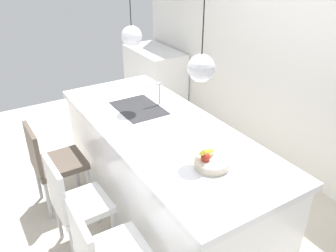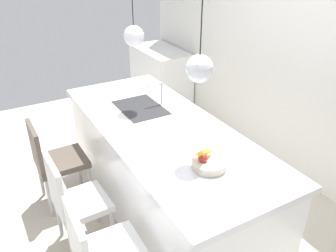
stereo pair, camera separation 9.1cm
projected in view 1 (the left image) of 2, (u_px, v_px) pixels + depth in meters
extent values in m
plane|color=beige|center=(163.00, 209.00, 3.49)|extent=(6.60, 6.60, 0.00)
cube|color=silver|center=(296.00, 59.00, 3.64)|extent=(6.00, 0.10, 2.60)
cube|color=white|center=(162.00, 173.00, 3.28)|extent=(2.48, 0.96, 0.89)
cube|color=white|center=(162.00, 129.00, 3.06)|extent=(2.54, 1.02, 0.06)
cube|color=#2D2D30|center=(139.00, 109.00, 3.38)|extent=(0.56, 0.40, 0.02)
cylinder|color=silver|center=(160.00, 93.00, 3.44)|extent=(0.02, 0.02, 0.22)
cylinder|color=silver|center=(153.00, 85.00, 3.36)|extent=(0.02, 0.16, 0.02)
cylinder|color=beige|center=(212.00, 163.00, 2.48)|extent=(0.26, 0.26, 0.06)
sphere|color=#B22D1E|center=(205.00, 157.00, 2.45)|extent=(0.07, 0.07, 0.07)
ellipsoid|color=yellow|center=(207.00, 152.00, 2.47)|extent=(0.09, 0.19, 0.09)
cube|color=white|center=(155.00, 76.00, 5.68)|extent=(1.10, 0.60, 0.89)
cube|color=brown|center=(60.00, 163.00, 3.38)|extent=(0.44, 0.47, 0.06)
cube|color=brown|center=(33.00, 149.00, 3.17)|extent=(0.41, 0.05, 0.41)
cylinder|color=#B2B2B7|center=(89.00, 187.00, 3.46)|extent=(0.04, 0.04, 0.44)
cylinder|color=#B2B2B7|center=(77.00, 168.00, 3.74)|extent=(0.04, 0.04, 0.44)
cylinder|color=#B2B2B7|center=(48.00, 201.00, 3.27)|extent=(0.04, 0.04, 0.44)
cylinder|color=#B2B2B7|center=(38.00, 181.00, 3.55)|extent=(0.04, 0.04, 0.44)
cube|color=silver|center=(83.00, 205.00, 2.91)|extent=(0.44, 0.43, 0.06)
cube|color=silver|center=(56.00, 189.00, 2.70)|extent=(0.40, 0.05, 0.44)
cylinder|color=#B2B2B7|center=(114.00, 230.00, 2.97)|extent=(0.04, 0.04, 0.40)
cylinder|color=#B2B2B7|center=(97.00, 206.00, 3.24)|extent=(0.04, 0.04, 0.40)
cylinder|color=#B2B2B7|center=(73.00, 248.00, 2.79)|extent=(0.04, 0.04, 0.40)
cylinder|color=#B2B2B7|center=(59.00, 221.00, 3.06)|extent=(0.04, 0.04, 0.40)
cube|color=white|center=(83.00, 243.00, 2.17)|extent=(0.44, 0.05, 0.41)
cylinder|color=#B2B2B7|center=(131.00, 251.00, 2.73)|extent=(0.04, 0.04, 0.44)
sphere|color=silver|center=(132.00, 36.00, 3.12)|extent=(0.19, 0.19, 0.19)
sphere|color=silver|center=(201.00, 68.00, 2.33)|extent=(0.19, 0.19, 0.19)
cylinder|color=black|center=(204.00, 7.00, 2.14)|extent=(0.01, 0.01, 0.60)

